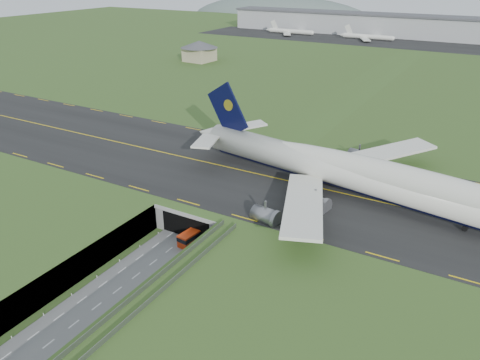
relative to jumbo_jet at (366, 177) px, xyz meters
The scene contains 10 objects.
ground 46.01m from the jumbo_jet, 133.74° to the right, with size 900.00×900.00×0.00m, color #395120.
airfield_deck 45.33m from the jumbo_jet, 133.74° to the right, with size 800.00×800.00×6.00m, color gray.
trench_road 51.50m from the jumbo_jet, 127.81° to the right, with size 12.00×75.00×0.20m, color slate.
taxiway 31.28m from the jumbo_jet, behind, with size 800.00×44.00×0.18m, color black.
tunnel_portal 35.42m from the jumbo_jet, 153.36° to the right, with size 17.00×22.30×6.00m.
guideway 55.30m from the jumbo_jet, 111.08° to the right, with size 3.00×53.00×7.05m.
jumbo_jet is the anchor object (origin of this frame).
shuttle_tram 39.28m from the jumbo_jet, 138.29° to the right, with size 3.37×7.07×2.80m.
service_building 171.64m from the jumbo_jet, 136.39° to the left, with size 21.32×21.32×10.82m.
cargo_terminal 269.06m from the jumbo_jet, 96.60° to the left, with size 320.00×67.00×15.60m.
Camera 1 is at (52.67, -60.78, 52.99)m, focal length 35.00 mm.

